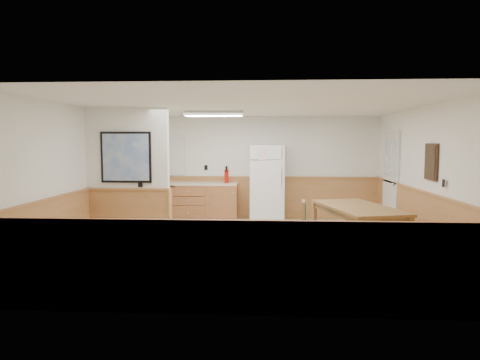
# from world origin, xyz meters

# --- Properties ---
(ground) EXTENTS (6.00, 6.00, 0.00)m
(ground) POSITION_xyz_m (0.00, 0.00, 0.00)
(ground) COLOR tan
(ground) RESTS_ON ground
(ceiling) EXTENTS (6.00, 6.00, 0.02)m
(ceiling) POSITION_xyz_m (0.00, 0.00, 2.50)
(ceiling) COLOR white
(ceiling) RESTS_ON back_wall
(back_wall) EXTENTS (6.00, 0.02, 2.50)m
(back_wall) POSITION_xyz_m (0.00, 3.00, 1.25)
(back_wall) COLOR white
(back_wall) RESTS_ON ground
(right_wall) EXTENTS (0.02, 6.00, 2.50)m
(right_wall) POSITION_xyz_m (3.00, 0.00, 1.25)
(right_wall) COLOR white
(right_wall) RESTS_ON ground
(left_wall) EXTENTS (0.02, 6.00, 2.50)m
(left_wall) POSITION_xyz_m (-3.00, 0.00, 1.25)
(left_wall) COLOR white
(left_wall) RESTS_ON ground
(wainscot_back) EXTENTS (6.00, 0.04, 1.00)m
(wainscot_back) POSITION_xyz_m (0.00, 2.98, 0.50)
(wainscot_back) COLOR #CA7E50
(wainscot_back) RESTS_ON ground
(wainscot_right) EXTENTS (0.04, 6.00, 1.00)m
(wainscot_right) POSITION_xyz_m (2.98, 0.00, 0.50)
(wainscot_right) COLOR #CA7E50
(wainscot_right) RESTS_ON ground
(wainscot_left) EXTENTS (0.04, 6.00, 1.00)m
(wainscot_left) POSITION_xyz_m (-2.98, 0.00, 0.50)
(wainscot_left) COLOR #CA7E50
(wainscot_left) RESTS_ON ground
(partition_wall) EXTENTS (1.50, 0.20, 2.50)m
(partition_wall) POSITION_xyz_m (-2.25, 0.19, 1.23)
(partition_wall) COLOR white
(partition_wall) RESTS_ON ground
(kitchen_counter) EXTENTS (2.20, 0.61, 1.00)m
(kitchen_counter) POSITION_xyz_m (-1.21, 2.68, 0.46)
(kitchen_counter) COLOR #9E6338
(kitchen_counter) RESTS_ON ground
(exterior_door) EXTENTS (0.07, 1.02, 2.15)m
(exterior_door) POSITION_xyz_m (2.96, 1.90, 1.05)
(exterior_door) COLOR silver
(exterior_door) RESTS_ON ground
(kitchen_window) EXTENTS (0.80, 0.04, 1.00)m
(kitchen_window) POSITION_xyz_m (-2.10, 2.98, 1.55)
(kitchen_window) COLOR silver
(kitchen_window) RESTS_ON back_wall
(wall_painting) EXTENTS (0.04, 0.50, 0.60)m
(wall_painting) POSITION_xyz_m (2.97, -0.30, 1.55)
(wall_painting) COLOR #382416
(wall_painting) RESTS_ON right_wall
(fluorescent_fixture) EXTENTS (1.20, 0.30, 0.09)m
(fluorescent_fixture) POSITION_xyz_m (-0.80, 1.30, 2.45)
(fluorescent_fixture) COLOR silver
(fluorescent_fixture) RESTS_ON ceiling
(refrigerator) EXTENTS (0.82, 0.73, 1.80)m
(refrigerator) POSITION_xyz_m (0.32, 2.63, 0.90)
(refrigerator) COLOR white
(refrigerator) RESTS_ON ground
(dining_table) EXTENTS (1.45, 2.17, 0.75)m
(dining_table) POSITION_xyz_m (1.88, 0.07, 0.66)
(dining_table) COLOR #A7733D
(dining_table) RESTS_ON ground
(dining_bench) EXTENTS (0.38, 1.57, 0.45)m
(dining_bench) POSITION_xyz_m (2.67, 0.12, 0.34)
(dining_bench) COLOR #A7733D
(dining_bench) RESTS_ON ground
(dining_chair) EXTENTS (0.66, 0.49, 0.85)m
(dining_chair) POSITION_xyz_m (1.03, -0.03, 0.49)
(dining_chair) COLOR #A7733D
(dining_chair) RESTS_ON ground
(fire_extinguisher) EXTENTS (0.11, 0.11, 0.40)m
(fire_extinguisher) POSITION_xyz_m (-0.66, 2.67, 1.08)
(fire_extinguisher) COLOR #BC120A
(fire_extinguisher) RESTS_ON kitchen_counter
(soap_bottle) EXTENTS (0.08, 0.08, 0.24)m
(soap_bottle) POSITION_xyz_m (-2.21, 2.70, 1.02)
(soap_bottle) COLOR #1A8F3F
(soap_bottle) RESTS_ON kitchen_counter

